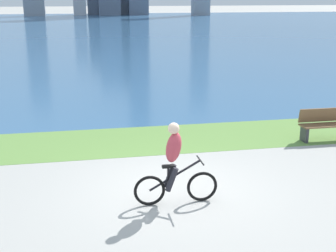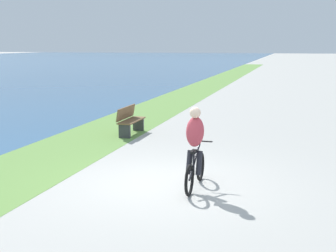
{
  "view_description": "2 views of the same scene",
  "coord_description": "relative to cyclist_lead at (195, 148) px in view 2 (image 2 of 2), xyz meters",
  "views": [
    {
      "loc": [
        -1.82,
        -8.79,
        4.0
      ],
      "look_at": [
        -0.0,
        0.63,
        1.23
      ],
      "focal_mm": 49.14,
      "sensor_mm": 36.0,
      "label": 1
    },
    {
      "loc": [
        -8.86,
        -2.5,
        2.87
      ],
      "look_at": [
        -0.19,
        -0.08,
        1.27
      ],
      "focal_mm": 49.06,
      "sensor_mm": 36.0,
      "label": 2
    }
  ],
  "objects": [
    {
      "name": "grass_strip_bayside",
      "position": [
        0.12,
        4.17,
        -0.83
      ],
      "size": [
        120.0,
        2.69,
        0.01
      ],
      "primitive_type": "cube",
      "color": "#6B9947",
      "rests_on": "ground"
    },
    {
      "name": "cyclist_lead",
      "position": [
        0.0,
        0.0,
        0.0
      ],
      "size": [
        1.68,
        0.52,
        1.66
      ],
      "color": "black",
      "rests_on": "ground"
    },
    {
      "name": "ground_plane",
      "position": [
        0.12,
        0.63,
        -0.83
      ],
      "size": [
        300.0,
        300.0,
        0.0
      ],
      "primitive_type": "plane",
      "color": "#B2AFA8"
    },
    {
      "name": "bench_near_path",
      "position": [
        5.03,
        3.24,
        -0.38
      ],
      "size": [
        1.5,
        0.47,
        0.9
      ],
      "color": "brown",
      "rests_on": "ground"
    }
  ]
}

